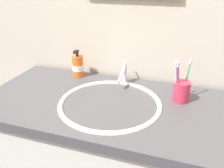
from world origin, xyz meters
The scene contains 9 objects.
tiled_wall_back centered at (0.00, 0.35, 1.20)m, with size 2.50×0.04×2.40m, color beige.
sink_basin centered at (-0.01, -0.02, 0.82)m, with size 0.50×0.50×0.12m.
faucet centered at (-0.01, 0.22, 0.93)m, with size 0.02×0.16×0.13m.
toothbrush_cup centered at (0.31, 0.12, 0.91)m, with size 0.08×0.08×0.10m, color #D8334C.
toothbrush_red centered at (0.29, 0.10, 0.98)m, with size 0.04×0.03×0.20m.
toothbrush_blue centered at (0.28, 0.13, 0.98)m, with size 0.04×0.03×0.20m.
toothbrush_white centered at (0.28, 0.10, 0.98)m, with size 0.03×0.03×0.20m.
toothbrush_green centered at (0.33, 0.15, 0.98)m, with size 0.03×0.04×0.20m.
soap_dispenser centered at (-0.30, 0.24, 0.92)m, with size 0.07×0.07×0.16m.
Camera 1 is at (0.31, -0.95, 1.43)m, focal length 38.18 mm.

